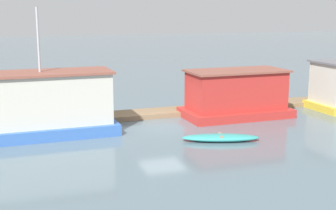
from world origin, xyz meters
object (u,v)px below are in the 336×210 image
object	(u,v)px
houseboat_red	(236,95)
mooring_post_centre	(93,111)
houseboat_blue	(49,105)
dinghy_teal	(221,138)

from	to	relation	value
houseboat_red	mooring_post_centre	bearing A→B (deg)	175.13
houseboat_blue	mooring_post_centre	size ratio (longest dim) A/B	4.03
dinghy_teal	houseboat_blue	bearing A→B (deg)	151.74
dinghy_teal	houseboat_red	bearing A→B (deg)	54.56
dinghy_teal	mooring_post_centre	world-z (taller)	mooring_post_centre
houseboat_blue	houseboat_red	world-z (taller)	houseboat_blue
houseboat_red	dinghy_teal	bearing A→B (deg)	-125.44
houseboat_blue	dinghy_teal	bearing A→B (deg)	-28.26
mooring_post_centre	dinghy_teal	bearing A→B (deg)	-45.40
houseboat_blue	dinghy_teal	size ratio (longest dim) A/B	1.73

